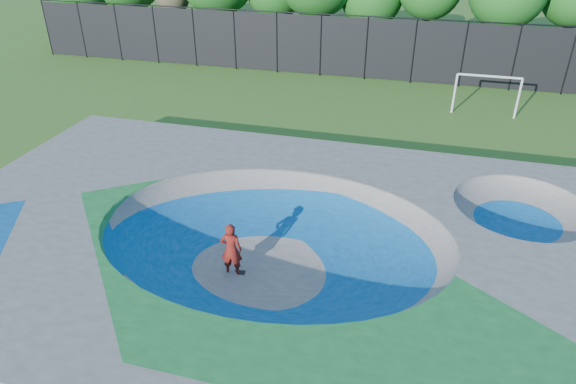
% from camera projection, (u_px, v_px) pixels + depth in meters
% --- Properties ---
extents(ground, '(120.00, 120.00, 0.00)m').
position_uv_depth(ground, '(274.00, 268.00, 16.33)').
color(ground, '#335E1A').
rests_on(ground, ground).
extents(skate_deck, '(22.00, 14.00, 1.50)m').
position_uv_depth(skate_deck, '(274.00, 249.00, 15.96)').
color(skate_deck, gray).
rests_on(skate_deck, ground).
extents(skater, '(0.72, 0.52, 1.83)m').
position_uv_depth(skater, '(231.00, 250.00, 15.64)').
color(skater, red).
rests_on(skater, ground).
extents(skateboard, '(0.81, 0.38, 0.05)m').
position_uv_depth(skateboard, '(233.00, 273.00, 16.07)').
color(skateboard, black).
rests_on(skateboard, ground).
extents(soccer_goal, '(3.39, 0.12, 2.24)m').
position_uv_depth(soccer_goal, '(488.00, 88.00, 27.40)').
color(soccer_goal, silver).
rests_on(soccer_goal, ground).
extents(fence, '(48.09, 0.09, 4.04)m').
position_uv_depth(fence, '(366.00, 47.00, 32.97)').
color(fence, black).
rests_on(fence, ground).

